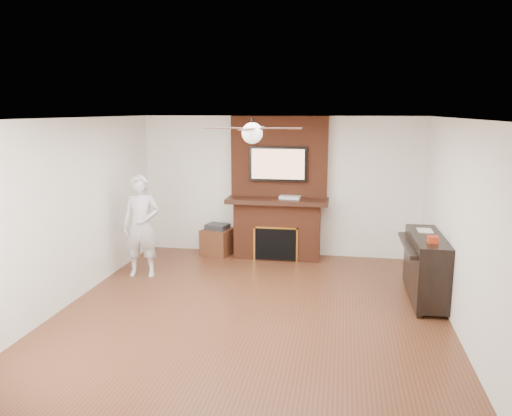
% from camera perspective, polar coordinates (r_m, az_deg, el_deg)
% --- Properties ---
extents(room_shell, '(5.36, 5.86, 2.86)m').
position_cam_1_polar(room_shell, '(6.33, -0.42, -1.17)').
color(room_shell, '#512A18').
rests_on(room_shell, ground).
extents(fireplace, '(1.78, 0.64, 2.50)m').
position_cam_1_polar(fireplace, '(8.85, 2.54, 0.67)').
color(fireplace, brown).
rests_on(fireplace, ground).
extents(tv, '(1.00, 0.08, 0.60)m').
position_cam_1_polar(tv, '(8.70, 2.54, 5.06)').
color(tv, black).
rests_on(tv, fireplace).
extents(ceiling_fan, '(1.21, 1.21, 0.31)m').
position_cam_1_polar(ceiling_fan, '(6.19, -0.43, 8.66)').
color(ceiling_fan, black).
rests_on(ceiling_fan, room_shell).
extents(person, '(0.65, 0.49, 1.62)m').
position_cam_1_polar(person, '(8.05, -12.99, -2.00)').
color(person, silver).
rests_on(person, ground).
extents(side_table, '(0.60, 0.60, 0.57)m').
position_cam_1_polar(side_table, '(9.15, -4.41, -3.71)').
color(side_table, '#502917').
rests_on(side_table, ground).
extents(piano, '(0.53, 1.41, 1.01)m').
position_cam_1_polar(piano, '(7.29, 18.78, -6.28)').
color(piano, black).
rests_on(piano, ground).
extents(cable_box, '(0.38, 0.24, 0.05)m').
position_cam_1_polar(cable_box, '(8.71, 3.92, 1.23)').
color(cable_box, silver).
rests_on(cable_box, fireplace).
extents(candle_orange, '(0.07, 0.07, 0.11)m').
position_cam_1_polar(candle_orange, '(8.94, 0.81, -5.42)').
color(candle_orange, '#DC4A19').
rests_on(candle_orange, ground).
extents(candle_cream, '(0.08, 0.08, 0.10)m').
position_cam_1_polar(candle_cream, '(8.84, 3.27, -5.63)').
color(candle_cream, '#FBE3C8').
rests_on(candle_cream, ground).
extents(candle_blue, '(0.06, 0.06, 0.08)m').
position_cam_1_polar(candle_blue, '(8.83, 4.05, -5.75)').
color(candle_blue, '#2E508B').
rests_on(candle_blue, ground).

